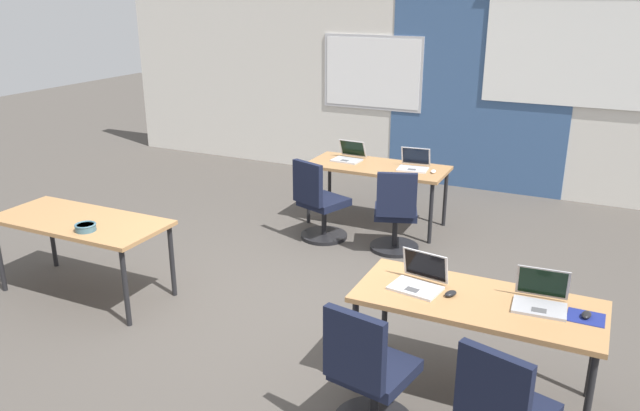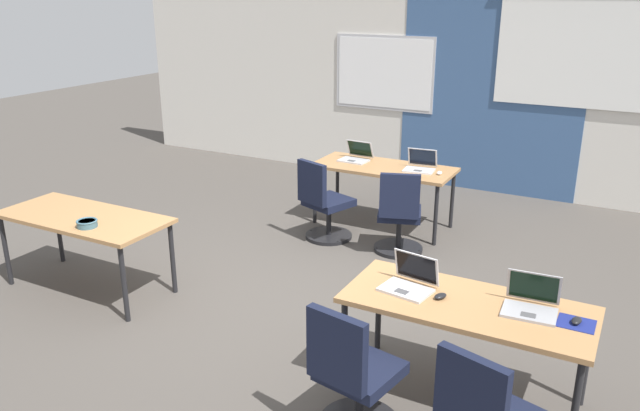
% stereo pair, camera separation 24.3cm
% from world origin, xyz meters
% --- Properties ---
extents(ground_plane, '(24.00, 24.00, 0.00)m').
position_xyz_m(ground_plane, '(0.00, 0.00, 0.00)').
color(ground_plane, '#47423D').
extents(back_wall_assembly, '(10.00, 0.27, 2.80)m').
position_xyz_m(back_wall_assembly, '(0.02, 4.20, 1.41)').
color(back_wall_assembly, silver).
rests_on(back_wall_assembly, ground).
extents(desk_near_left, '(1.60, 0.70, 0.72)m').
position_xyz_m(desk_near_left, '(-1.75, -0.60, 0.66)').
color(desk_near_left, '#A37547').
rests_on(desk_near_left, ground).
extents(desk_near_right, '(1.60, 0.70, 0.72)m').
position_xyz_m(desk_near_right, '(1.75, -0.60, 0.66)').
color(desk_near_right, '#A37547').
rests_on(desk_near_right, ground).
extents(desk_far_center, '(1.60, 0.70, 0.72)m').
position_xyz_m(desk_far_center, '(0.00, 2.20, 0.66)').
color(desk_far_center, '#A37547').
rests_on(desk_far_center, ground).
extents(laptop_far_right, '(0.36, 0.34, 0.23)m').
position_xyz_m(laptop_far_right, '(0.42, 2.25, 0.77)').
color(laptop_far_right, silver).
rests_on(laptop_far_right, desk_far_center).
extents(mouse_far_right, '(0.07, 0.11, 0.03)m').
position_xyz_m(mouse_far_right, '(0.67, 2.18, 0.74)').
color(mouse_far_right, silver).
rests_on(mouse_far_right, desk_far_center).
extents(chair_far_right, '(0.56, 0.61, 0.92)m').
position_xyz_m(chair_far_right, '(0.47, 1.51, 0.38)').
color(chair_far_right, black).
rests_on(chair_far_right, ground).
extents(laptop_near_right_end, '(0.35, 0.30, 0.23)m').
position_xyz_m(laptop_near_right_end, '(2.13, -0.52, 0.77)').
color(laptop_near_right_end, '#9E9EA3').
rests_on(laptop_near_right_end, desk_near_right).
extents(mousepad_near_right_end, '(0.22, 0.19, 0.00)m').
position_xyz_m(mousepad_near_right_end, '(2.41, -0.56, 0.72)').
color(mousepad_near_right_end, navy).
rests_on(mousepad_near_right_end, desk_near_right).
extents(mouse_near_right_end, '(0.07, 0.11, 0.03)m').
position_xyz_m(mouse_near_right_end, '(2.41, -0.56, 0.74)').
color(mouse_near_right_end, black).
rests_on(mouse_near_right_end, mousepad_near_right_end).
extents(laptop_near_right_inner, '(0.37, 0.33, 0.23)m').
position_xyz_m(laptop_near_right_inner, '(1.34, -0.59, 0.77)').
color(laptop_near_right_inner, silver).
rests_on(laptop_near_right_inner, desk_near_right).
extents(mouse_near_right_inner, '(0.09, 0.11, 0.03)m').
position_xyz_m(mouse_near_right_inner, '(1.58, -0.63, 0.74)').
color(mouse_near_right_inner, black).
rests_on(mouse_near_right_inner, desk_near_right).
extents(chair_near_right_inner, '(0.52, 0.57, 0.92)m').
position_xyz_m(chair_near_right_inner, '(1.26, -1.29, 0.38)').
color(chair_near_right_inner, black).
rests_on(chair_near_right_inner, ground).
extents(laptop_far_left, '(0.35, 0.34, 0.22)m').
position_xyz_m(laptop_far_left, '(-0.39, 2.28, 0.77)').
color(laptop_far_left, '#B7B7BC').
rests_on(laptop_far_left, desk_far_center).
extents(chair_far_left, '(0.56, 0.61, 0.92)m').
position_xyz_m(chair_far_left, '(-0.40, 1.49, 0.38)').
color(chair_far_left, black).
rests_on(chair_far_left, ground).
extents(snack_bowl, '(0.18, 0.18, 0.06)m').
position_xyz_m(snack_bowl, '(-1.49, -0.78, 0.76)').
color(snack_bowl, '#3D6070').
rests_on(snack_bowl, desk_near_left).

